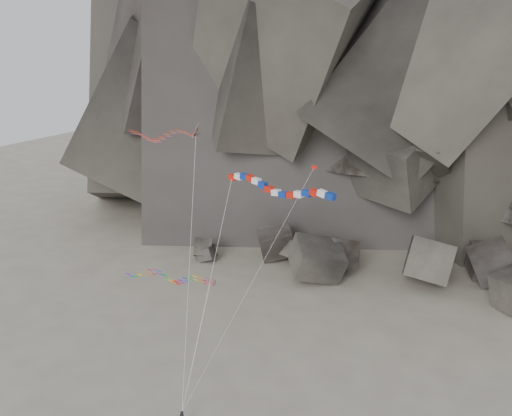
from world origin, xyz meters
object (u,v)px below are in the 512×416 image
at_px(parafoil_kite, 164,276).
at_px(pennant_kite, 280,230).
at_px(banner_kite, 277,188).
at_px(delta_kite, 159,135).

distance_m(parafoil_kite, pennant_kite, 13.35).
xyz_separation_m(banner_kite, parafoil_kite, (-12.70, 1.59, -10.76)).
bearing_deg(parafoil_kite, banner_kite, 10.86).
relative_size(delta_kite, pennant_kite, 1.16).
xyz_separation_m(parafoil_kite, pennant_kite, (11.83, 1.51, 6.00)).
height_order(parafoil_kite, pennant_kite, pennant_kite).
xyz_separation_m(banner_kite, pennant_kite, (-0.87, 3.10, -4.77)).
xyz_separation_m(delta_kite, parafoil_kite, (2.97, -4.74, -13.32)).
bearing_deg(parafoil_kite, pennant_kite, 25.29).
distance_m(delta_kite, banner_kite, 17.09).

